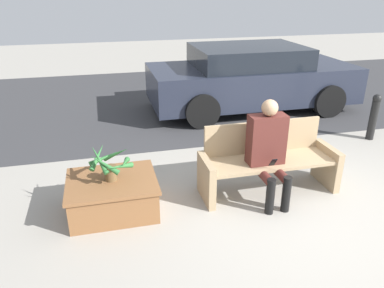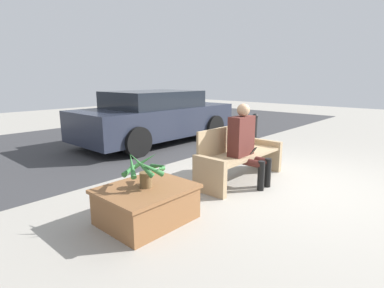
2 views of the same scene
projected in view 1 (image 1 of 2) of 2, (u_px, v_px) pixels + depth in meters
ground_plane at (313, 215)px, 4.44m from camera, size 30.00×30.00×0.00m
road_surface at (199, 96)px, 9.12m from camera, size 20.00×6.00×0.01m
bench at (268, 161)px, 4.85m from camera, size 1.78×0.57×0.89m
person_seated at (269, 147)px, 4.56m from camera, size 0.46×0.60×1.28m
planter_box at (113, 194)px, 4.44m from camera, size 1.04×0.86×0.42m
potted_plant at (110, 163)px, 4.28m from camera, size 0.52×0.53×0.45m
parked_car at (251, 78)px, 7.93m from camera, size 4.30×1.98×1.35m
bollard_post at (374, 116)px, 6.44m from camera, size 0.15×0.15×0.81m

